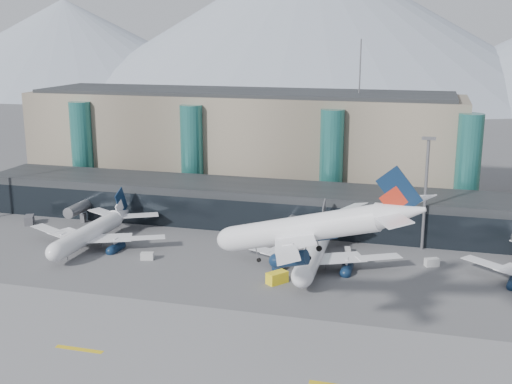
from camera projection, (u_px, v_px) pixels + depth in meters
The scene contains 17 objects.
ground at pixel (232, 323), 107.76m from camera, with size 900.00×900.00×0.00m, color #515154.
runway_strip at pixel (201, 367), 93.71m from camera, with size 400.00×40.00×0.04m, color slate.
runway_markings at pixel (201, 366), 93.70m from camera, with size 128.00×1.00×0.02m.
concourse at pixel (300, 208), 160.64m from camera, with size 170.00×27.00×10.00m.
terminal_main at pixel (241, 142), 194.75m from camera, with size 130.00×30.00×31.00m.
teal_towers at pixel (260, 158), 177.55m from camera, with size 116.40×19.40×46.00m.
mountain_ridge at pixel (415, 36), 448.59m from camera, with size 910.00×400.00×110.00m.
lightmast_mid at pixel (426, 187), 141.58m from camera, with size 3.00×1.20×25.60m.
hero_jet at pixel (322, 221), 95.60m from camera, with size 35.39×35.00×11.43m.
jet_parked_left at pixel (96, 225), 148.16m from camera, with size 36.42×35.18×11.72m.
jet_parked_mid at pixel (316, 243), 134.99m from camera, with size 37.72×36.63×12.15m.
veh_a at pixel (147, 256), 138.15m from camera, with size 2.74×1.54×1.54m, color #BDBDBD.
veh_c at pixel (301, 277), 125.83m from camera, with size 3.67×1.94×2.04m, color #4C4C51.
veh_d at pixel (432, 262), 134.26m from camera, with size 2.90×1.55×1.66m, color #BDBDBD.
veh_f at pixel (29, 220), 163.96m from camera, with size 3.90×2.06×2.18m, color #4C4C51.
veh_g at pixel (348, 250), 142.37m from camera, with size 2.10×1.22×1.22m, color #BDBDBD.
veh_h at pixel (277, 278), 124.94m from camera, with size 4.12×2.17×2.28m, color yellow.
Camera 1 is at (30.11, -94.74, 47.28)m, focal length 45.00 mm.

